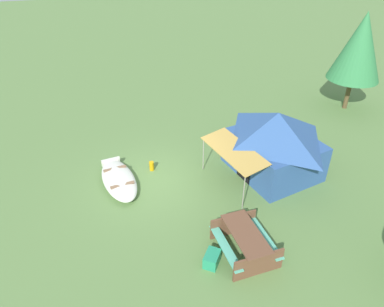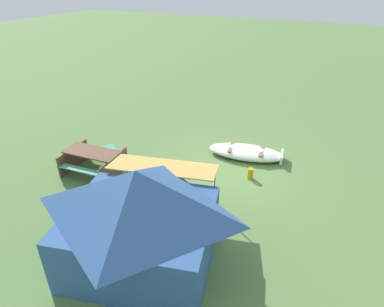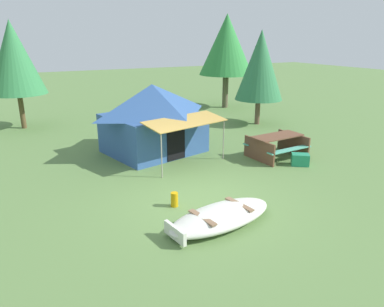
% 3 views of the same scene
% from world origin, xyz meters
% --- Properties ---
extents(ground_plane, '(80.00, 80.00, 0.00)m').
position_xyz_m(ground_plane, '(0.00, 0.00, 0.00)').
color(ground_plane, '#5C7F43').
extents(beached_rowboat, '(2.89, 1.54, 0.38)m').
position_xyz_m(beached_rowboat, '(-0.25, -1.41, 0.20)').
color(beached_rowboat, silver).
rests_on(beached_rowboat, ground_plane).
extents(canvas_cabin_tent, '(3.97, 4.44, 2.49)m').
position_xyz_m(canvas_cabin_tent, '(0.44, 4.41, 1.29)').
color(canvas_cabin_tent, '#315692').
rests_on(canvas_cabin_tent, ground_plane).
extents(picnic_table, '(1.94, 1.62, 0.79)m').
position_xyz_m(picnic_table, '(4.06, 1.81, 0.49)').
color(picnic_table, brown).
rests_on(picnic_table, ground_plane).
extents(cooler_box, '(0.68, 0.64, 0.39)m').
position_xyz_m(cooler_box, '(4.20, 0.77, 0.20)').
color(cooler_box, '#238D61').
rests_on(cooler_box, ground_plane).
extents(fuel_can, '(0.26, 0.26, 0.37)m').
position_xyz_m(fuel_can, '(-0.80, -0.08, 0.19)').
color(fuel_can, '#D2970D').
rests_on(fuel_can, ground_plane).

